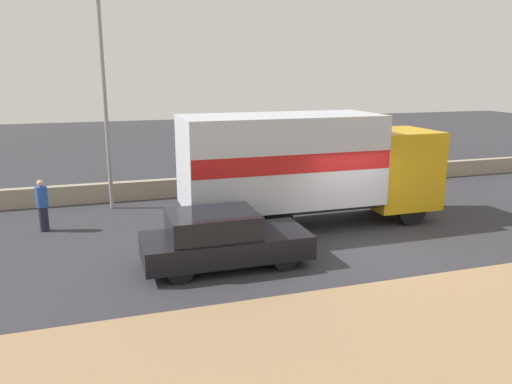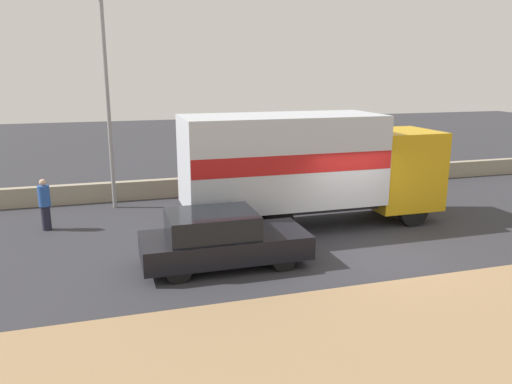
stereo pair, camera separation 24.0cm
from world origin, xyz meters
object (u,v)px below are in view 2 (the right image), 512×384
Objects in this scene: pedestrian at (45,204)px; box_truck at (306,164)px; street_lamp at (107,87)px; car_hatchback at (221,239)px.

box_truck is at bearing -13.65° from pedestrian.
street_lamp reaches higher than pedestrian.
car_hatchback is (-3.27, -2.48, -1.30)m from box_truck.
pedestrian reaches higher than car_hatchback.
box_truck is at bearing -34.93° from street_lamp.
box_truck reaches higher than car_hatchback.
car_hatchback is 6.30m from pedestrian.
box_truck is (5.73, -4.00, -2.26)m from street_lamp.
car_hatchback is at bearing -142.81° from box_truck.
street_lamp is 4.62× the size of pedestrian.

